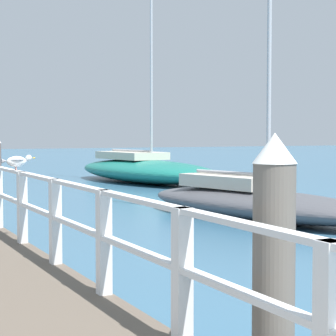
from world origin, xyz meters
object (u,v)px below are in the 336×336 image
object	(u,v)px
boat_6	(145,170)
dock_piling_near	(274,284)
boat_5	(255,201)
seagull_foreground	(17,161)

from	to	relation	value
boat_6	dock_piling_near	bearing A→B (deg)	59.32
boat_5	boat_6	size ratio (longest dim) A/B	0.79
seagull_foreground	boat_6	xyz separation A→B (m)	(8.58, 14.80, -1.09)
dock_piling_near	seagull_foreground	xyz separation A→B (m)	(-0.37, 5.59, 0.60)
dock_piling_near	boat_5	distance (m)	11.01
dock_piling_near	seagull_foreground	world-z (taller)	dock_piling_near
seagull_foreground	boat_5	distance (m)	7.43
seagull_foreground	boat_6	world-z (taller)	boat_6
dock_piling_near	boat_5	bearing A→B (deg)	56.83
dock_piling_near	boat_6	world-z (taller)	boat_6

